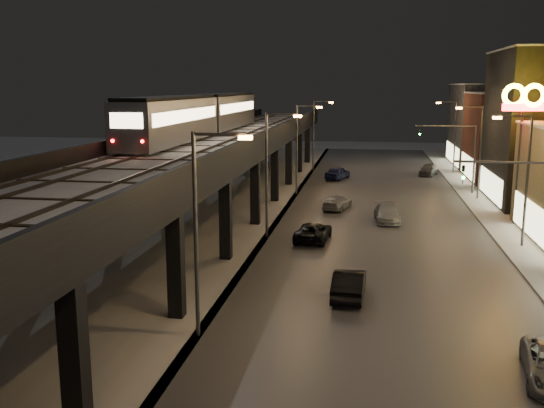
{
  "coord_description": "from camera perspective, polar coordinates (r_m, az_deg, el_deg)",
  "views": [
    {
      "loc": [
        6.52,
        -11.26,
        10.85
      ],
      "look_at": [
        1.74,
        18.31,
        5.0
      ],
      "focal_mm": 40.0,
      "sensor_mm": 36.0,
      "label": 1
    }
  ],
  "objects": [
    {
      "name": "road_surface",
      "position": [
        47.52,
        10.13,
        -2.29
      ],
      "size": [
        17.0,
        120.0,
        0.06
      ],
      "primitive_type": "cube",
      "color": "#46474D",
      "rests_on": "ground"
    },
    {
      "name": "sidewalk_right",
      "position": [
        48.75,
        21.97,
        -2.54
      ],
      "size": [
        4.0,
        120.0,
        0.14
      ],
      "primitive_type": "cube",
      "color": "#9FA1A8",
      "rests_on": "ground"
    },
    {
      "name": "under_viaduct_pavement",
      "position": [
        49.13,
        -5.82,
        -1.73
      ],
      "size": [
        11.0,
        120.0,
        0.06
      ],
      "primitive_type": "cube",
      "color": "#9FA1A8",
      "rests_on": "ground"
    },
    {
      "name": "elevated_viaduct",
      "position": [
        45.19,
        -6.99,
        4.32
      ],
      "size": [
        9.0,
        100.0,
        6.3
      ],
      "color": "black",
      "rests_on": "ground"
    },
    {
      "name": "viaduct_trackbed",
      "position": [
        45.23,
        -6.98,
        5.31
      ],
      "size": [
        8.4,
        100.0,
        0.32
      ],
      "color": "#B2B7C1",
      "rests_on": "elevated_viaduct"
    },
    {
      "name": "viaduct_parapet_streetside",
      "position": [
        44.2,
        -1.52,
        5.86
      ],
      "size": [
        0.3,
        100.0,
        1.1
      ],
      "primitive_type": "cube",
      "color": "black",
      "rests_on": "elevated_viaduct"
    },
    {
      "name": "viaduct_parapet_far",
      "position": [
        46.6,
        -12.14,
        5.88
      ],
      "size": [
        0.3,
        100.0,
        1.1
      ],
      "primitive_type": "cube",
      "color": "black",
      "rests_on": "elevated_viaduct"
    },
    {
      "name": "building_e",
      "position": [
        75.53,
        22.65,
        5.82
      ],
      "size": [
        12.2,
        12.2,
        10.16
      ],
      "color": "brown",
      "rests_on": "ground"
    },
    {
      "name": "building_f",
      "position": [
        89.14,
        20.62,
        6.96
      ],
      "size": [
        12.2,
        16.2,
        11.16
      ],
      "color": "#343436",
      "rests_on": "ground"
    },
    {
      "name": "streetlight_left_1",
      "position": [
        25.85,
        -6.64,
        -1.57
      ],
      "size": [
        2.57,
        0.28,
        9.0
      ],
      "color": "#38383A",
      "rests_on": "ground"
    },
    {
      "name": "streetlight_left_2",
      "position": [
        43.19,
        -0.15,
        3.58
      ],
      "size": [
        2.57,
        0.28,
        9.0
      ],
      "color": "#38383A",
      "rests_on": "ground"
    },
    {
      "name": "streetlight_right_2",
      "position": [
        43.83,
        22.59,
        2.84
      ],
      "size": [
        2.56,
        0.28,
        9.0
      ],
      "color": "#38383A",
      "rests_on": "ground"
    },
    {
      "name": "streetlight_left_3",
      "position": [
        60.92,
        2.61,
        5.75
      ],
      "size": [
        2.57,
        0.28,
        9.0
      ],
      "color": "#38383A",
      "rests_on": "ground"
    },
    {
      "name": "streetlight_right_3",
      "position": [
        61.37,
        18.79,
        5.22
      ],
      "size": [
        2.56,
        0.28,
        9.0
      ],
      "color": "#38383A",
      "rests_on": "ground"
    },
    {
      "name": "streetlight_left_4",
      "position": [
        78.76,
        4.13,
        6.94
      ],
      "size": [
        2.57,
        0.28,
        9.0
      ],
      "color": "#38383A",
      "rests_on": "ground"
    },
    {
      "name": "streetlight_right_4",
      "position": [
        79.12,
        16.68,
        6.52
      ],
      "size": [
        2.56,
        0.28,
        9.0
      ],
      "color": "#38383A",
      "rests_on": "ground"
    },
    {
      "name": "traffic_light_rig_b",
      "position": [
        64.25,
        17.53,
        4.87
      ],
      "size": [
        6.1,
        0.34,
        7.0
      ],
      "color": "#38383A",
      "rests_on": "ground"
    },
    {
      "name": "subway_train",
      "position": [
        55.63,
        -6.56,
        8.4
      ],
      "size": [
        2.91,
        35.08,
        3.48
      ],
      "color": "gray",
      "rests_on": "viaduct_trackbed"
    },
    {
      "name": "car_near_white",
      "position": [
        31.88,
        7.27,
        -7.53
      ],
      "size": [
        1.73,
        4.53,
        1.47
      ],
      "primitive_type": "imported",
      "rotation": [
        0.0,
        0.0,
        3.1
      ],
      "color": "black",
      "rests_on": "ground"
    },
    {
      "name": "car_mid_silver",
      "position": [
        43.04,
        3.9,
        -2.68
      ],
      "size": [
        2.56,
        4.86,
        1.3
      ],
      "primitive_type": "imported",
      "rotation": [
        0.0,
        0.0,
        3.05
      ],
      "color": "black",
      "rests_on": "ground"
    },
    {
      "name": "car_mid_dark",
      "position": [
        54.06,
        6.15,
        0.08
      ],
      "size": [
        2.78,
        4.59,
        1.25
      ],
      "primitive_type": "imported",
      "rotation": [
        0.0,
        0.0,
        2.88
      ],
      "color": "gray",
      "rests_on": "ground"
    },
    {
      "name": "car_far_white",
      "position": [
        71.72,
        6.2,
        2.9
      ],
      "size": [
        3.16,
        4.8,
        1.52
      ],
      "primitive_type": "imported",
      "rotation": [
        0.0,
        0.0,
        2.81
      ],
      "color": "#111641",
      "rests_on": "ground"
    },
    {
      "name": "car_onc_white",
      "position": [
        49.87,
        10.76,
        -0.93
      ],
      "size": [
        2.19,
        4.72,
        1.33
      ],
      "primitive_type": "imported",
      "rotation": [
        0.0,
        0.0,
        0.07
      ],
      "color": "#8C939D",
      "rests_on": "ground"
    },
    {
      "name": "car_onc_red",
      "position": [
        76.77,
        14.51,
        3.13
      ],
      "size": [
        2.89,
        4.62,
        1.47
      ],
      "primitive_type": "imported",
      "rotation": [
        0.0,
        0.0,
        -0.29
      ],
      "color": "#45474B",
      "rests_on": "ground"
    },
    {
      "name": "sign_mcdonalds",
      "position": [
        50.55,
        22.55,
        8.27
      ],
      "size": [
        3.29,
        0.61,
        11.05
      ],
      "color": "#38383A",
      "rests_on": "ground"
    }
  ]
}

